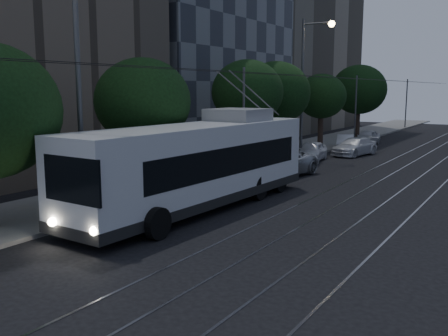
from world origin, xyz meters
TOP-DOWN VIEW (x-y plane):
  - ground at (0.00, 0.00)m, footprint 120.00×120.00m
  - sidewalk at (-7.50, 20.00)m, footprint 5.00×90.00m
  - tram_rails at (2.50, 20.00)m, footprint 4.52×90.00m
  - overhead_wires at (-4.97, 20.00)m, footprint 2.23×90.00m
  - trolleybus at (-2.90, 2.29)m, footprint 3.27×13.30m
  - pickup_silver at (-3.49, 10.58)m, footprint 3.12×5.73m
  - car_white_a at (-4.30, 17.57)m, footprint 2.11×4.03m
  - car_white_b at (-2.70, 21.86)m, footprint 2.69×4.72m
  - car_white_c at (-4.30, 24.50)m, footprint 2.40×3.95m
  - car_white_d at (-4.01, 29.50)m, footprint 1.61×3.80m
  - tree_1 at (-6.50, 3.03)m, footprint 4.31×4.31m
  - tree_2 at (-6.50, 12.53)m, footprint 4.36×4.36m
  - tree_3 at (-6.50, 16.39)m, footprint 4.67×4.67m
  - tree_4 at (-6.50, 24.74)m, footprint 4.01×4.01m
  - tree_5 at (-6.51, 34.67)m, footprint 5.32×5.32m
  - streetlamp_near at (-5.38, -1.25)m, footprint 2.50×0.44m
  - streetlamp_far at (-5.39, 19.16)m, footprint 2.35×0.44m

SIDE VIEW (x-z plane):
  - ground at x=0.00m, z-range 0.00..0.00m
  - tram_rails at x=2.50m, z-range 0.00..0.02m
  - sidewalk at x=-7.50m, z-range 0.00..0.15m
  - car_white_c at x=-4.30m, z-range 0.00..1.23m
  - car_white_d at x=-4.01m, z-range 0.00..1.28m
  - car_white_b at x=-2.70m, z-range 0.00..1.29m
  - car_white_a at x=-4.30m, z-range 0.00..1.31m
  - pickup_silver at x=-3.49m, z-range 0.00..1.53m
  - trolleybus at x=-2.90m, z-range -0.99..4.64m
  - overhead_wires at x=-4.97m, z-range 0.47..6.47m
  - tree_4 at x=-6.50m, z-range 1.20..7.25m
  - tree_1 at x=-6.50m, z-range 1.15..7.36m
  - tree_3 at x=-6.50m, z-range 1.21..7.88m
  - tree_2 at x=-6.50m, z-range 1.31..7.90m
  - tree_5 at x=-6.51m, z-range 1.17..8.34m
  - streetlamp_far at x=-5.39m, z-range 1.01..10.66m
  - streetlamp_near at x=-5.38m, z-range 1.04..11.43m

